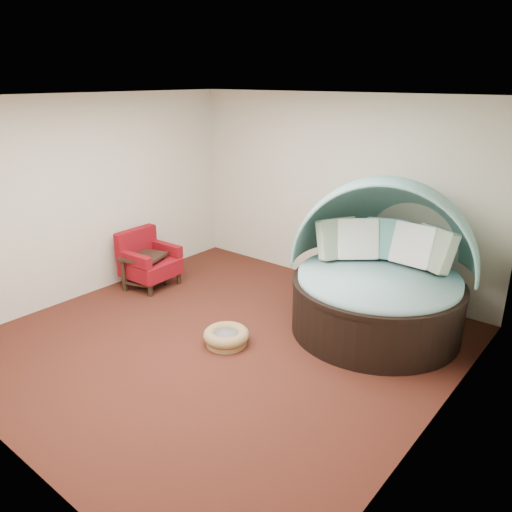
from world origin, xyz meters
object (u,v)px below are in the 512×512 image
Objects in this scene: side_table at (144,267)px; canopy_daybed at (381,261)px; red_armchair at (148,260)px; pet_basket at (226,337)px.

canopy_daybed is at bearing 18.02° from side_table.
canopy_daybed reaches higher than red_armchair.
pet_basket is 0.71× the size of red_armchair.
side_table is at bearing 179.19° from canopy_daybed.
side_table reaches higher than pet_basket.
pet_basket is at bearing -145.86° from canopy_daybed.
canopy_daybed is 3.91× the size of side_table.
canopy_daybed reaches higher than side_table.
canopy_daybed is 3.15× the size of red_armchair.
canopy_daybed is 3.47m from red_armchair.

